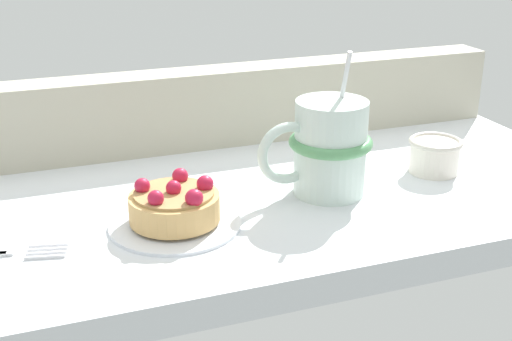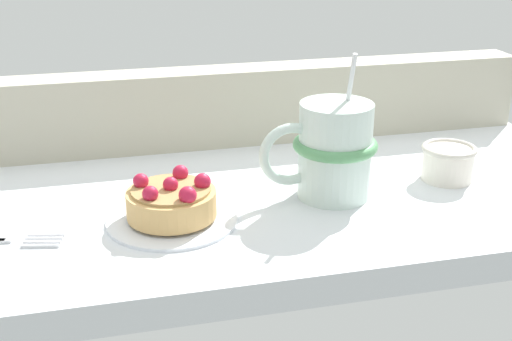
% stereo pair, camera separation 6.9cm
% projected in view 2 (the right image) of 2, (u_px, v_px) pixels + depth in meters
% --- Properties ---
extents(ground_plane, '(0.88, 0.38, 0.03)m').
position_uv_depth(ground_plane, '(228.00, 206.00, 0.75)').
color(ground_plane, silver).
extents(window_rail_back, '(0.86, 0.05, 0.10)m').
position_uv_depth(window_rail_back, '(201.00, 108.00, 0.87)').
color(window_rail_back, '#B2AD99').
rests_on(window_rail_back, ground_plane).
extents(dessert_plate, '(0.13, 0.13, 0.01)m').
position_uv_depth(dessert_plate, '(172.00, 219.00, 0.67)').
color(dessert_plate, silver).
rests_on(dessert_plate, ground_plane).
extents(raspberry_tart, '(0.09, 0.09, 0.04)m').
position_uv_depth(raspberry_tart, '(172.00, 201.00, 0.67)').
color(raspberry_tart, tan).
rests_on(raspberry_tart, dessert_plate).
extents(coffee_mug, '(0.13, 0.09, 0.16)m').
position_uv_depth(coffee_mug, '(332.00, 150.00, 0.71)').
color(coffee_mug, silver).
rests_on(coffee_mug, ground_plane).
extents(sugar_bowl, '(0.06, 0.06, 0.04)m').
position_uv_depth(sugar_bowl, '(448.00, 162.00, 0.77)').
color(sugar_bowl, silver).
rests_on(sugar_bowl, ground_plane).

